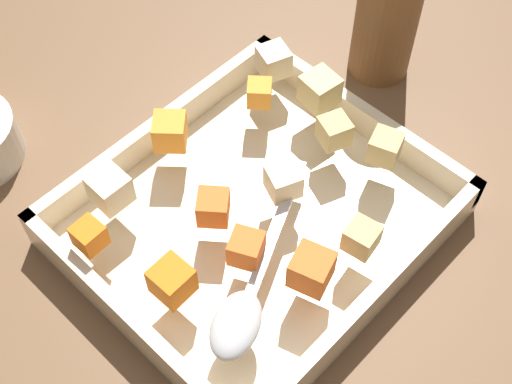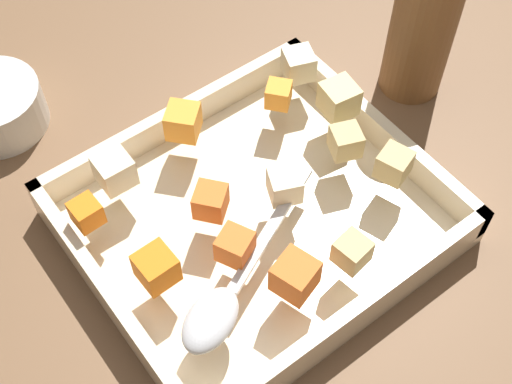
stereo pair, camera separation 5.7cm
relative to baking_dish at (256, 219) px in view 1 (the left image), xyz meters
name	(u,v)px [view 1 (the left image)]	position (x,y,z in m)	size (l,w,h in m)	color
ground_plane	(255,236)	(0.01, 0.01, -0.01)	(4.00, 4.00, 0.00)	brown
baking_dish	(256,219)	(0.00, 0.00, 0.00)	(0.32, 0.28, 0.05)	beige
carrot_chunk_corner_ne	(246,248)	(0.05, 0.04, 0.05)	(0.03, 0.03, 0.03)	orange
carrot_chunk_corner_nw	(89,236)	(0.13, -0.07, 0.05)	(0.02, 0.02, 0.02)	orange
carrot_chunk_near_right	(213,207)	(0.04, -0.01, 0.05)	(0.03, 0.03, 0.03)	orange
carrot_chunk_mid_left	(167,133)	(0.01, -0.10, 0.05)	(0.03, 0.03, 0.03)	orange
carrot_chunk_center	(311,269)	(0.03, 0.09, 0.05)	(0.03, 0.03, 0.03)	orange
carrot_chunk_mid_right	(259,93)	(-0.09, -0.08, 0.05)	(0.02, 0.02, 0.02)	orange
carrot_chunk_near_spoon	(172,281)	(0.11, 0.01, 0.05)	(0.03, 0.03, 0.03)	orange
potato_chunk_corner_se	(332,129)	(-0.10, 0.00, 0.05)	(0.03, 0.03, 0.03)	tan
potato_chunk_far_left	(320,90)	(-0.13, -0.04, 0.05)	(0.03, 0.03, 0.03)	#E0CC89
potato_chunk_heap_top	(274,61)	(-0.13, -0.10, 0.05)	(0.03, 0.03, 0.03)	beige
potato_chunk_far_right	(110,189)	(0.09, -0.09, 0.05)	(0.03, 0.03, 0.03)	beige
potato_chunk_near_left	(283,182)	(-0.02, 0.01, 0.05)	(0.03, 0.03, 0.03)	beige
potato_chunk_heap_side	(361,238)	(-0.03, 0.10, 0.05)	(0.03, 0.03, 0.03)	tan
potato_chunk_back_center	(385,147)	(-0.12, 0.05, 0.05)	(0.03, 0.03, 0.03)	tan
serving_spoon	(242,311)	(0.09, 0.07, 0.04)	(0.20, 0.11, 0.02)	silver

